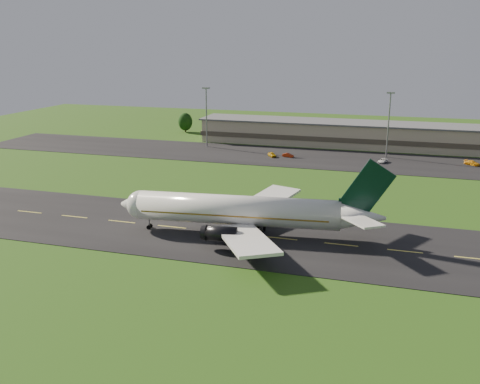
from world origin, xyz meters
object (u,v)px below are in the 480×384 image
(light_mast_west, at_px, (206,110))
(service_vehicle_d, at_px, (472,163))
(service_vehicle_c, at_px, (383,161))
(service_vehicle_b, at_px, (288,155))
(light_mast_centre, at_px, (389,117))
(airliner, at_px, (242,211))
(terminal, at_px, (393,137))
(service_vehicle_a, at_px, (272,155))

(light_mast_west, bearing_deg, service_vehicle_d, -3.08)
(service_vehicle_c, distance_m, service_vehicle_d, 25.66)
(light_mast_west, relative_size, service_vehicle_b, 5.61)
(light_mast_centre, relative_size, service_vehicle_d, 4.36)
(service_vehicle_c, bearing_deg, light_mast_west, -171.81)
(light_mast_centre, bearing_deg, airliner, -106.46)
(service_vehicle_d, bearing_deg, light_mast_west, 123.82)
(service_vehicle_b, bearing_deg, terminal, -35.17)
(terminal, xyz_separation_m, light_mast_west, (-61.40, -16.18, 8.75))
(airliner, relative_size, terminal, 0.35)
(light_mast_centre, xyz_separation_m, service_vehicle_b, (-29.55, -8.95, -12.04))
(service_vehicle_b, bearing_deg, light_mast_west, 89.37)
(light_mast_west, relative_size, light_mast_centre, 1.00)
(light_mast_centre, distance_m, service_vehicle_c, 14.78)
(light_mast_centre, relative_size, service_vehicle_a, 4.95)
(airliner, distance_m, terminal, 99.29)
(light_mast_centre, bearing_deg, service_vehicle_b, -163.15)
(airliner, relative_size, service_vehicle_d, 10.98)
(airliner, height_order, light_mast_centre, light_mast_centre)
(terminal, relative_size, service_vehicle_a, 35.28)
(light_mast_west, bearing_deg, light_mast_centre, 0.00)
(service_vehicle_a, bearing_deg, service_vehicle_b, -24.39)
(terminal, height_order, light_mast_west, light_mast_west)
(service_vehicle_c, bearing_deg, terminal, 101.57)
(service_vehicle_b, relative_size, service_vehicle_c, 0.86)
(terminal, bearing_deg, service_vehicle_b, -140.92)
(service_vehicle_c, bearing_deg, service_vehicle_a, -161.39)
(service_vehicle_b, distance_m, service_vehicle_c, 28.87)
(light_mast_centre, bearing_deg, terminal, 85.05)
(terminal, relative_size, light_mast_centre, 7.13)
(terminal, relative_size, service_vehicle_b, 40.00)
(terminal, bearing_deg, light_mast_centre, -94.95)
(light_mast_centre, distance_m, service_vehicle_d, 27.80)
(service_vehicle_d, bearing_deg, light_mast_centre, 116.45)
(light_mast_west, xyz_separation_m, service_vehicle_b, (30.45, -8.95, -12.04))
(service_vehicle_a, distance_m, service_vehicle_b, 5.04)
(terminal, distance_m, light_mast_west, 64.10)
(light_mast_centre, distance_m, service_vehicle_a, 37.82)
(service_vehicle_d, bearing_deg, terminal, 85.20)
(airliner, height_order, service_vehicle_b, airliner)
(light_mast_west, bearing_deg, service_vehicle_c, -8.18)
(terminal, bearing_deg, airliner, -104.59)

